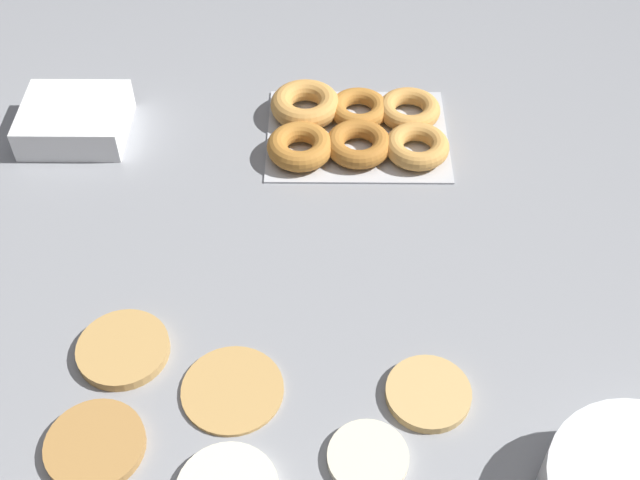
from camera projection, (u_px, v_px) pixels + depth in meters
name	position (u px, v px, depth m)	size (l,w,h in m)	color
ground_plane	(274.00, 340.00, 0.95)	(3.00, 3.00, 0.00)	gray
pancake_1	(428.00, 393.00, 0.90)	(0.10, 0.10, 0.01)	tan
pancake_2	(368.00, 458.00, 0.85)	(0.09, 0.09, 0.01)	beige
pancake_3	(95.00, 445.00, 0.85)	(0.11, 0.11, 0.01)	#B27F42
pancake_4	(123.00, 349.00, 0.94)	(0.11, 0.11, 0.01)	tan
pancake_5	(232.00, 389.00, 0.90)	(0.12, 0.12, 0.01)	tan
donut_tray	(353.00, 127.00, 1.19)	(0.27, 0.21, 0.04)	silver
container_stack	(75.00, 120.00, 1.19)	(0.15, 0.13, 0.05)	white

